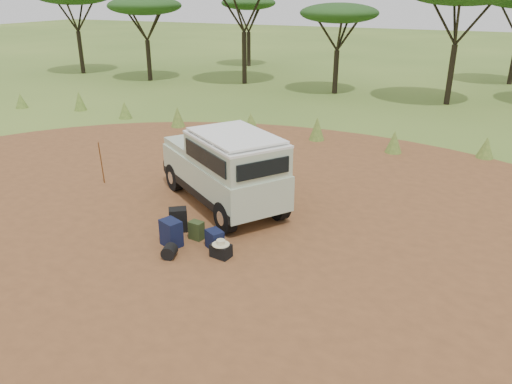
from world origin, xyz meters
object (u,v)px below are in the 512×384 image
at_px(safari_vehicle, 225,169).
at_px(backpack_navy, 171,233).
at_px(backpack_black, 178,220).
at_px(duffel_navy, 215,239).
at_px(backpack_olive, 196,230).
at_px(walking_staff, 101,163).
at_px(hard_case, 221,251).

relative_size(safari_vehicle, backpack_navy, 7.27).
distance_m(backpack_black, duffel_navy, 1.29).
bearing_deg(safari_vehicle, backpack_black, -64.85).
distance_m(backpack_olive, duffel_navy, 0.64).
bearing_deg(backpack_navy, safari_vehicle, 111.64).
height_order(safari_vehicle, backpack_navy, safari_vehicle).
height_order(backpack_black, duffel_navy, backpack_black).
relative_size(safari_vehicle, duffel_navy, 10.34).
distance_m(backpack_navy, backpack_olive, 0.63).
relative_size(safari_vehicle, walking_staff, 3.25).
bearing_deg(walking_staff, backpack_navy, -66.01).
xyz_separation_m(backpack_navy, hard_case, (1.28, -0.00, -0.16)).
bearing_deg(backpack_navy, backpack_olive, 77.77).
relative_size(backpack_navy, hard_case, 1.47).
xyz_separation_m(backpack_olive, hard_case, (0.92, -0.51, -0.07)).
height_order(backpack_navy, backpack_olive, backpack_navy).
bearing_deg(duffel_navy, walking_staff, -172.59).
bearing_deg(hard_case, safari_vehicle, 124.41).
relative_size(walking_staff, backpack_black, 2.41).
relative_size(safari_vehicle, backpack_black, 7.82).
xyz_separation_m(backpack_olive, duffel_navy, (0.60, -0.21, -0.00)).
bearing_deg(backpack_navy, hard_case, 22.84).
xyz_separation_m(safari_vehicle, backpack_navy, (-0.06, -2.55, -0.72)).
bearing_deg(backpack_black, walking_staff, 121.14).
bearing_deg(hard_case, duffel_navy, 145.88).
relative_size(walking_staff, hard_case, 3.29).
bearing_deg(walking_staff, safari_vehicle, -32.67).
relative_size(walking_staff, backpack_olive, 3.14).
relative_size(walking_staff, backpack_navy, 2.24).
relative_size(safari_vehicle, backpack_olive, 10.18).
xyz_separation_m(safari_vehicle, backpack_black, (-0.32, -1.84, -0.74)).
bearing_deg(duffel_navy, backpack_olive, -169.24).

